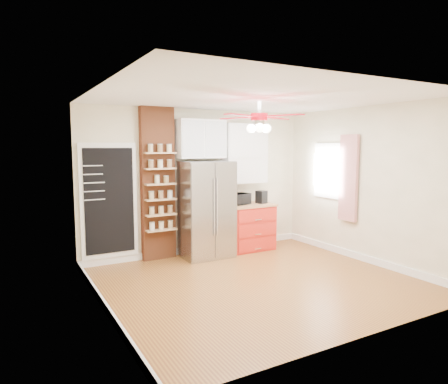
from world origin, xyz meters
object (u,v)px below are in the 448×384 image
red_cabinet (249,227)px  pantry_jar_oats (157,180)px  toaster_oven (240,199)px  canister_left (264,200)px  coffee_maker (261,197)px  ceiling_fan (259,117)px  fridge (206,209)px

red_cabinet → pantry_jar_oats: size_ratio=6.97×
toaster_oven → canister_left: size_ratio=3.01×
toaster_oven → canister_left: (0.51, -0.07, -0.04)m
coffee_maker → pantry_jar_oats: bearing=161.5°
ceiling_fan → fridge: bearing=91.8°
toaster_oven → pantry_jar_oats: bearing=158.3°
pantry_jar_oats → coffee_maker: bearing=-4.3°
coffee_maker → red_cabinet: bearing=156.7°
fridge → canister_left: fridge is taller
red_cabinet → ceiling_fan: bearing=-118.7°
red_cabinet → toaster_oven: toaster_oven is taller
red_cabinet → coffee_maker: bearing=-9.1°
coffee_maker → pantry_jar_oats: (-2.09, 0.16, 0.42)m
canister_left → ceiling_fan: bearing=-127.1°
red_cabinet → canister_left: canister_left is taller
coffee_maker → pantry_jar_oats: size_ratio=1.85×
coffee_maker → toaster_oven: bearing=159.5°
toaster_oven → red_cabinet: bearing=-20.5°
toaster_oven → coffee_maker: coffee_maker is taller
ceiling_fan → red_cabinet: bearing=61.3°
fridge → coffee_maker: bearing=0.4°
ceiling_fan → toaster_oven: ceiling_fan is taller
red_cabinet → canister_left: (0.30, -0.06, 0.51)m
ceiling_fan → canister_left: ceiling_fan is taller
red_cabinet → coffee_maker: size_ratio=3.77×
toaster_oven → coffee_maker: 0.47m
red_cabinet → pantry_jar_oats: (-1.83, 0.11, 0.99)m
red_cabinet → coffee_maker: (0.26, -0.04, 0.57)m
toaster_oven → pantry_jar_oats: size_ratio=2.90×
ceiling_fan → toaster_oven: 2.32m
fridge → pantry_jar_oats: (-0.86, 0.16, 0.56)m
red_cabinet → toaster_oven: (-0.21, 0.01, 0.56)m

